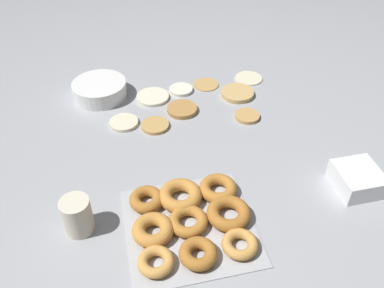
# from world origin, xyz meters

# --- Properties ---
(ground_plane) EXTENTS (3.00, 3.00, 0.00)m
(ground_plane) POSITION_xyz_m (0.00, 0.00, 0.00)
(ground_plane) COLOR #9EA0A5
(pancake_0) EXTENTS (0.08, 0.08, 0.01)m
(pancake_0) POSITION_xyz_m (-0.03, 0.21, 0.01)
(pancake_0) COLOR silver
(pancake_0) RESTS_ON ground_plane
(pancake_1) EXTENTS (0.08, 0.08, 0.01)m
(pancake_1) POSITION_xyz_m (0.15, -0.00, 0.01)
(pancake_1) COLOR tan
(pancake_1) RESTS_ON ground_plane
(pancake_2) EXTENTS (0.12, 0.12, 0.02)m
(pancake_2) POSITION_xyz_m (0.16, 0.14, 0.01)
(pancake_2) COLOR tan
(pancake_2) RESTS_ON ground_plane
(pancake_3) EXTENTS (0.10, 0.10, 0.02)m
(pancake_3) POSITION_xyz_m (-0.05, 0.08, 0.01)
(pancake_3) COLOR #B27F42
(pancake_3) RESTS_ON ground_plane
(pancake_4) EXTENTS (0.09, 0.09, 0.01)m
(pancake_4) POSITION_xyz_m (-0.25, 0.06, 0.01)
(pancake_4) COLOR beige
(pancake_4) RESTS_ON ground_plane
(pancake_5) EXTENTS (0.09, 0.09, 0.01)m
(pancake_5) POSITION_xyz_m (-0.15, 0.02, 0.01)
(pancake_5) COLOR tan
(pancake_5) RESTS_ON ground_plane
(pancake_6) EXTENTS (0.11, 0.11, 0.01)m
(pancake_6) POSITION_xyz_m (-0.13, 0.18, 0.01)
(pancake_6) COLOR beige
(pancake_6) RESTS_ON ground_plane
(pancake_7) EXTENTS (0.10, 0.10, 0.01)m
(pancake_7) POSITION_xyz_m (0.24, 0.23, 0.00)
(pancake_7) COLOR beige
(pancake_7) RESTS_ON ground_plane
(pancake_8) EXTENTS (0.09, 0.09, 0.01)m
(pancake_8) POSITION_xyz_m (0.07, 0.23, 0.00)
(pancake_8) COLOR tan
(pancake_8) RESTS_ON ground_plane
(donut_tray) EXTENTS (0.32, 0.31, 0.04)m
(donut_tray) POSITION_xyz_m (-0.13, -0.39, 0.02)
(donut_tray) COLOR #ADAFB5
(donut_tray) RESTS_ON ground_plane
(batter_bowl) EXTENTS (0.19, 0.19, 0.06)m
(batter_bowl) POSITION_xyz_m (-0.31, 0.24, 0.03)
(batter_bowl) COLOR white
(batter_bowl) RESTS_ON ground_plane
(container_stack) EXTENTS (0.11, 0.12, 0.06)m
(container_stack) POSITION_xyz_m (0.34, -0.36, 0.03)
(container_stack) COLOR white
(container_stack) RESTS_ON ground_plane
(paper_cup) EXTENTS (0.07, 0.07, 0.10)m
(paper_cup) POSITION_xyz_m (-0.39, -0.34, 0.05)
(paper_cup) COLOR beige
(paper_cup) RESTS_ON ground_plane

